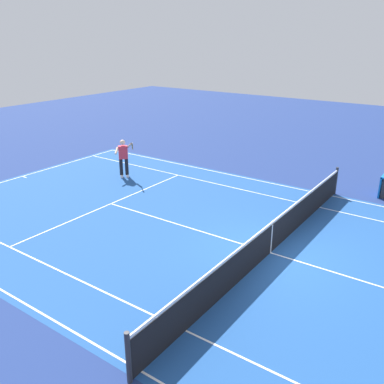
% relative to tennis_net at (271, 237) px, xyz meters
% --- Properties ---
extents(ground_plane, '(60.00, 60.00, 0.00)m').
position_rel_tennis_net_xyz_m(ground_plane, '(0.00, 0.00, -0.49)').
color(ground_plane, navy).
extents(court_slab, '(24.20, 11.40, 0.00)m').
position_rel_tennis_net_xyz_m(court_slab, '(0.00, 0.00, -0.49)').
color(court_slab, '#1E4C93').
rests_on(court_slab, ground_plane).
extents(court_line_markings, '(23.85, 11.05, 0.01)m').
position_rel_tennis_net_xyz_m(court_line_markings, '(0.00, 0.00, -0.49)').
color(court_line_markings, white).
rests_on(court_line_markings, ground_plane).
extents(tennis_net, '(0.10, 11.70, 1.08)m').
position_rel_tennis_net_xyz_m(tennis_net, '(0.00, 0.00, 0.00)').
color(tennis_net, '#2D2D33').
rests_on(tennis_net, ground_plane).
extents(tennis_player_near, '(1.15, 0.75, 1.70)m').
position_rel_tennis_net_xyz_m(tennis_player_near, '(8.19, -2.59, 0.44)').
color(tennis_player_near, black).
rests_on(tennis_player_near, ground_plane).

